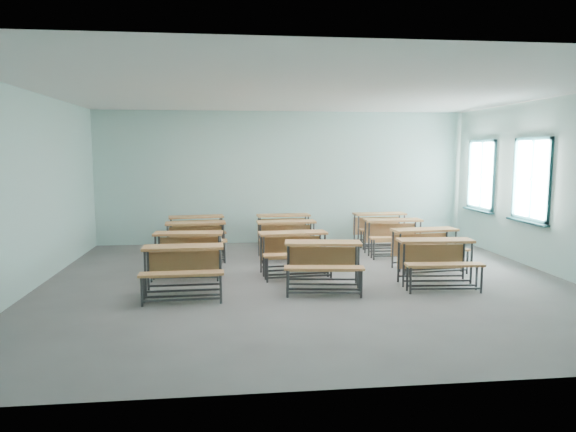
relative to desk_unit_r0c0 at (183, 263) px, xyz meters
name	(u,v)px	position (x,y,z in m)	size (l,w,h in m)	color
room	(313,189)	(2.12, 0.66, 1.08)	(9.04, 8.04, 3.24)	slate
desk_unit_r0c0	(183,263)	(0.00, 0.00, 0.00)	(1.25, 0.86, 0.77)	#A26A3A
desk_unit_r0c1	(323,258)	(2.21, 0.13, 0.00)	(1.33, 0.99, 0.77)	#A26A3A
desk_unit_r0c2	(437,255)	(4.13, 0.15, 0.00)	(1.29, 0.91, 0.77)	#A26A3A
desk_unit_r1c0	(188,247)	(-0.04, 1.37, 0.00)	(1.28, 0.89, 0.77)	#A26A3A
desk_unit_r1c1	(294,247)	(1.87, 1.20, 0.00)	(1.30, 0.93, 0.77)	#A26A3A
desk_unit_r1c2	(427,243)	(4.41, 1.31, 0.00)	(1.31, 0.95, 0.77)	#A26A3A
desk_unit_r2c0	(196,235)	(0.01, 2.75, 0.00)	(1.29, 0.92, 0.77)	#A26A3A
desk_unit_r2c1	(287,234)	(1.91, 2.71, 0.00)	(1.26, 0.87, 0.77)	#A26A3A
desk_unit_r2c2	(394,231)	(4.24, 2.74, 0.00)	(1.25, 0.85, 0.77)	#A26A3A
desk_unit_r3c0	(197,227)	(-0.03, 3.81, 0.00)	(1.33, 0.98, 0.77)	#A26A3A
desk_unit_r3c1	(284,226)	(1.97, 3.87, 0.00)	(1.28, 0.90, 0.77)	#A26A3A
desk_unit_r3c2	(381,224)	(4.29, 3.89, 0.00)	(1.27, 0.88, 0.77)	#A26A3A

